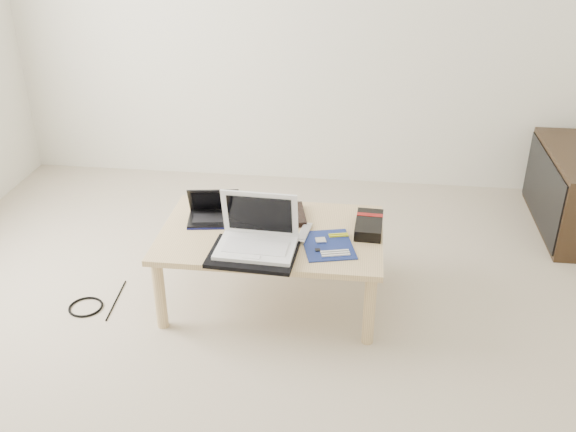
# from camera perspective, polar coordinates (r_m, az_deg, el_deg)

# --- Properties ---
(ground) EXTENTS (4.00, 4.00, 0.00)m
(ground) POSITION_cam_1_polar(r_m,az_deg,el_deg) (3.04, -3.19, -12.13)
(ground) COLOR beige
(ground) RESTS_ON ground
(coffee_table) EXTENTS (1.10, 0.70, 0.40)m
(coffee_table) POSITION_cam_1_polar(r_m,az_deg,el_deg) (3.21, -1.48, -2.14)
(coffee_table) COLOR #D2B47E
(coffee_table) RESTS_ON ground
(media_cabinet) EXTENTS (0.41, 0.90, 0.50)m
(media_cabinet) POSITION_cam_1_polar(r_m,az_deg,el_deg) (4.32, 24.21, 2.00)
(media_cabinet) COLOR #332415
(media_cabinet) RESTS_ON ground
(book) EXTENTS (0.33, 0.29, 0.03)m
(book) POSITION_cam_1_polar(r_m,az_deg,el_deg) (3.31, -1.01, 0.08)
(book) COLOR black
(book) RESTS_ON coffee_table
(netbook) EXTENTS (0.29, 0.23, 0.17)m
(netbook) POSITION_cam_1_polar(r_m,az_deg,el_deg) (3.30, -6.59, 0.26)
(netbook) COLOR black
(netbook) RESTS_ON coffee_table
(tablet) EXTENTS (0.27, 0.24, 0.01)m
(tablet) POSITION_cam_1_polar(r_m,az_deg,el_deg) (3.25, -2.65, -0.62)
(tablet) COLOR black
(tablet) RESTS_ON coffee_table
(remote) EXTENTS (0.07, 0.20, 0.02)m
(remote) POSITION_cam_1_polar(r_m,az_deg,el_deg) (3.15, 1.44, -1.53)
(remote) COLOR #B9BABE
(remote) RESTS_ON coffee_table
(neoprene_sleeve) EXTENTS (0.41, 0.31, 0.02)m
(neoprene_sleeve) POSITION_cam_1_polar(r_m,az_deg,el_deg) (2.98, -3.15, -3.41)
(neoprene_sleeve) COLOR black
(neoprene_sleeve) RESTS_ON coffee_table
(white_laptop) EXTENTS (0.37, 0.27, 0.26)m
(white_laptop) POSITION_cam_1_polar(r_m,az_deg,el_deg) (3.00, -2.75, -1.80)
(white_laptop) COLOR white
(white_laptop) RESTS_ON neoprene_sleeve
(motherboard) EXTENTS (0.29, 0.34, 0.01)m
(motherboard) POSITION_cam_1_polar(r_m,az_deg,el_deg) (3.07, 3.60, -2.59)
(motherboard) COLOR #0D1559
(motherboard) RESTS_ON coffee_table
(gpu_box) EXTENTS (0.14, 0.27, 0.06)m
(gpu_box) POSITION_cam_1_polar(r_m,az_deg,el_deg) (3.21, 7.21, -0.80)
(gpu_box) COLOR black
(gpu_box) RESTS_ON coffee_table
(cable_coil) EXTENTS (0.12, 0.12, 0.01)m
(cable_coil) POSITION_cam_1_polar(r_m,az_deg,el_deg) (3.12, -2.70, -1.93)
(cable_coil) COLOR black
(cable_coil) RESTS_ON coffee_table
(floor_cable_coil) EXTENTS (0.23, 0.23, 0.01)m
(floor_cable_coil) POSITION_cam_1_polar(r_m,az_deg,el_deg) (3.48, -17.54, -7.71)
(floor_cable_coil) COLOR black
(floor_cable_coil) RESTS_ON ground
(floor_cable_trail) EXTENTS (0.03, 0.35, 0.01)m
(floor_cable_trail) POSITION_cam_1_polar(r_m,az_deg,el_deg) (3.49, -15.03, -7.22)
(floor_cable_trail) COLOR black
(floor_cable_trail) RESTS_ON ground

